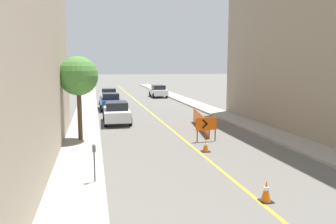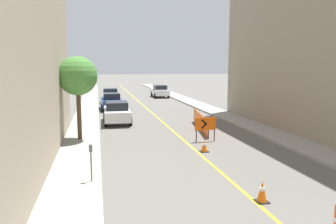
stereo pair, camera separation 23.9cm
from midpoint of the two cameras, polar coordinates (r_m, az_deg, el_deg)
lane_stripe at (r=35.55m, az=-4.34°, el=1.34°), size 0.12×69.67×0.01m
sidewalk_left at (r=35.22m, az=-13.45°, el=1.19°), size 1.96×69.67×0.15m
sidewalk_right at (r=36.73m, az=4.38°, el=1.67°), size 1.96×69.67×0.15m
traffic_cone_second at (r=10.88m, az=16.70°, el=-13.16°), size 0.39×0.39×0.67m
traffic_cone_third at (r=16.26m, az=6.76°, el=-5.92°), size 0.41×0.41×0.57m
arrow_barricade_primary at (r=18.23m, az=6.92°, el=-2.21°), size 1.24×0.15×1.36m
safety_mesh_fence at (r=21.74m, az=5.98°, el=-1.69°), size 0.91×5.79×1.03m
parked_car_curb_near at (r=24.22m, az=-8.62°, el=-0.04°), size 1.94×4.34×1.59m
parked_car_curb_mid at (r=31.68m, az=-9.64°, el=1.86°), size 1.95×4.35×1.59m
parked_car_curb_far at (r=37.94m, az=-9.80°, el=2.89°), size 2.02×4.39×1.59m
parked_car_opposite_side at (r=43.43m, az=-1.26°, el=3.66°), size 1.94×4.32×1.59m
parking_meter_near_curb at (r=11.86m, az=-12.72°, el=-7.32°), size 0.12×0.11×1.35m
street_tree_left_near at (r=18.44m, az=-15.10°, el=5.99°), size 2.12×2.12×4.56m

